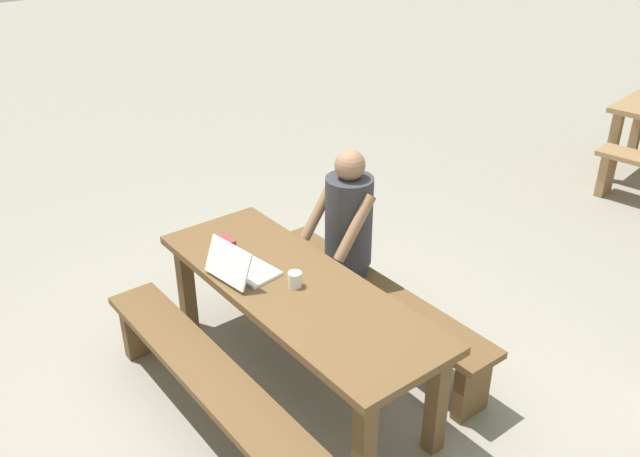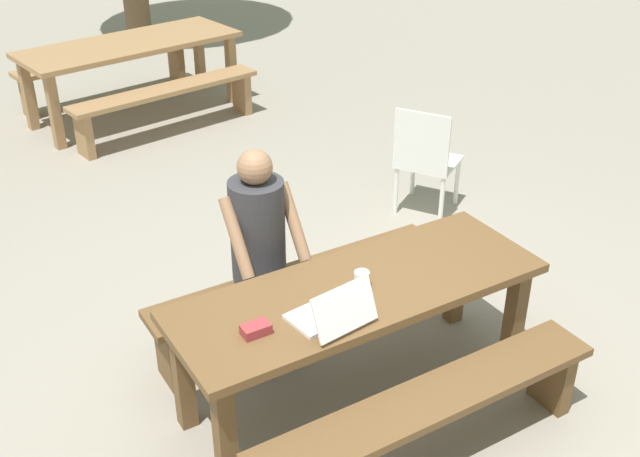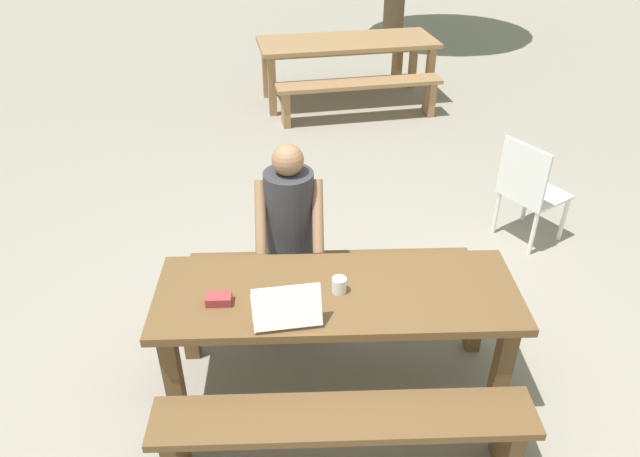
{
  "view_description": "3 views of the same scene",
  "coord_description": "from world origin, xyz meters",
  "px_view_note": "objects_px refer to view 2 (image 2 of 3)",
  "views": [
    {
      "loc": [
        2.67,
        -1.92,
        2.85
      ],
      "look_at": [
        -0.09,
        0.25,
        0.96
      ],
      "focal_mm": 37.96,
      "sensor_mm": 36.0,
      "label": 1
    },
    {
      "loc": [
        -1.9,
        -2.75,
        2.94
      ],
      "look_at": [
        -0.09,
        0.25,
        0.96
      ],
      "focal_mm": 43.23,
      "sensor_mm": 36.0,
      "label": 2
    },
    {
      "loc": [
        -0.19,
        -2.55,
        2.78
      ],
      "look_at": [
        -0.09,
        0.25,
        0.96
      ],
      "focal_mm": 33.14,
      "sensor_mm": 36.0,
      "label": 3
    }
  ],
  "objects_px": {
    "person_seated": "(261,242)",
    "picnic_table_mid": "(130,52)",
    "picnic_table_front": "(359,303)",
    "coffee_mug": "(362,279)",
    "plastic_chair": "(425,159)",
    "small_pouch": "(256,329)",
    "laptop": "(332,312)"
  },
  "relations": [
    {
      "from": "picnic_table_front",
      "to": "plastic_chair",
      "type": "height_order",
      "value": "plastic_chair"
    },
    {
      "from": "person_seated",
      "to": "picnic_table_mid",
      "type": "bearing_deg",
      "value": 80.79
    },
    {
      "from": "plastic_chair",
      "to": "coffee_mug",
      "type": "bearing_deg",
      "value": 101.06
    },
    {
      "from": "plastic_chair",
      "to": "picnic_table_mid",
      "type": "xyz_separation_m",
      "value": [
        -1.22,
        3.28,
        0.2
      ]
    },
    {
      "from": "person_seated",
      "to": "picnic_table_front",
      "type": "bearing_deg",
      "value": -65.9
    },
    {
      "from": "person_seated",
      "to": "picnic_table_mid",
      "type": "xyz_separation_m",
      "value": [
        0.68,
        4.19,
        -0.09
      ]
    },
    {
      "from": "small_pouch",
      "to": "person_seated",
      "type": "bearing_deg",
      "value": 60.91
    },
    {
      "from": "picnic_table_front",
      "to": "picnic_table_mid",
      "type": "distance_m",
      "value": 4.8
    },
    {
      "from": "coffee_mug",
      "to": "picnic_table_front",
      "type": "bearing_deg",
      "value": 137.19
    },
    {
      "from": "small_pouch",
      "to": "plastic_chair",
      "type": "xyz_separation_m",
      "value": [
        2.27,
        1.59,
        -0.27
      ]
    },
    {
      "from": "person_seated",
      "to": "coffee_mug",
      "type": "bearing_deg",
      "value": -65.48
    },
    {
      "from": "picnic_table_front",
      "to": "coffee_mug",
      "type": "height_order",
      "value": "coffee_mug"
    },
    {
      "from": "laptop",
      "to": "plastic_chair",
      "type": "relative_size",
      "value": 0.43
    },
    {
      "from": "coffee_mug",
      "to": "small_pouch",
      "type": "bearing_deg",
      "value": -173.52
    },
    {
      "from": "coffee_mug",
      "to": "person_seated",
      "type": "xyz_separation_m",
      "value": [
        -0.28,
        0.6,
        0.0
      ]
    },
    {
      "from": "plastic_chair",
      "to": "picnic_table_mid",
      "type": "relative_size",
      "value": 0.39
    },
    {
      "from": "laptop",
      "to": "picnic_table_mid",
      "type": "distance_m",
      "value": 5.02
    },
    {
      "from": "laptop",
      "to": "plastic_chair",
      "type": "bearing_deg",
      "value": -145.79
    },
    {
      "from": "person_seated",
      "to": "picnic_table_mid",
      "type": "height_order",
      "value": "person_seated"
    },
    {
      "from": "person_seated",
      "to": "plastic_chair",
      "type": "bearing_deg",
      "value": 25.73
    },
    {
      "from": "picnic_table_front",
      "to": "small_pouch",
      "type": "bearing_deg",
      "value": -172.7
    },
    {
      "from": "coffee_mug",
      "to": "plastic_chair",
      "type": "height_order",
      "value": "plastic_chair"
    },
    {
      "from": "person_seated",
      "to": "picnic_table_mid",
      "type": "distance_m",
      "value": 4.25
    },
    {
      "from": "picnic_table_front",
      "to": "person_seated",
      "type": "xyz_separation_m",
      "value": [
        -0.27,
        0.59,
        0.15
      ]
    },
    {
      "from": "small_pouch",
      "to": "plastic_chair",
      "type": "relative_size",
      "value": 0.15
    },
    {
      "from": "laptop",
      "to": "coffee_mug",
      "type": "distance_m",
      "value": 0.34
    },
    {
      "from": "laptop",
      "to": "coffee_mug",
      "type": "xyz_separation_m",
      "value": [
        0.29,
        0.18,
        -0.01
      ]
    },
    {
      "from": "coffee_mug",
      "to": "plastic_chair",
      "type": "distance_m",
      "value": 2.24
    },
    {
      "from": "coffee_mug",
      "to": "picnic_table_mid",
      "type": "distance_m",
      "value": 4.81
    },
    {
      "from": "picnic_table_front",
      "to": "coffee_mug",
      "type": "relative_size",
      "value": 22.44
    },
    {
      "from": "coffee_mug",
      "to": "picnic_table_mid",
      "type": "bearing_deg",
      "value": 85.17
    },
    {
      "from": "picnic_table_front",
      "to": "picnic_table_mid",
      "type": "relative_size",
      "value": 0.88
    }
  ]
}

